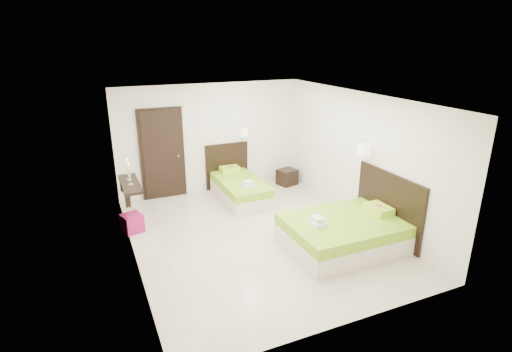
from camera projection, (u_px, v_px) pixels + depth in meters
name	position (u px, v px, depth m)	size (l,w,h in m)	color
floor	(258.00, 236.00, 7.63)	(5.50, 5.50, 0.00)	beige
bed_single	(239.00, 187.00, 9.34)	(1.09, 1.82, 1.50)	beige
bed_double	(346.00, 231.00, 7.17)	(2.02, 1.72, 1.67)	beige
nightstand	(287.00, 177.00, 10.25)	(0.45, 0.40, 0.40)	black
ottoman	(132.00, 223.00, 7.75)	(0.35, 0.35, 0.35)	#87124A
door	(162.00, 154.00, 9.16)	(1.02, 0.15, 2.14)	black
console_shelf	(130.00, 184.00, 7.95)	(0.35, 1.20, 0.78)	black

